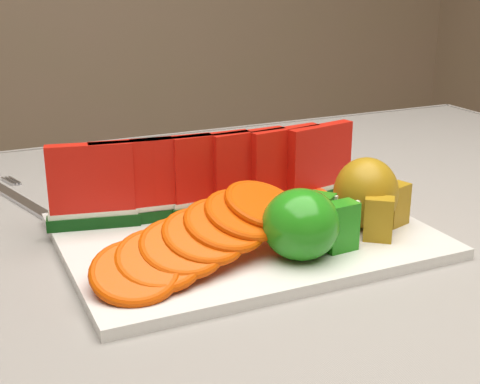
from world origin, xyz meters
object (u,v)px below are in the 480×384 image
apple_cluster (306,224)px  pear_cluster (368,195)px  fork (18,198)px  platter (244,235)px  side_plate (241,149)px

apple_cluster → pear_cluster: (0.10, 0.03, 0.01)m
pear_cluster → apple_cluster: bearing=-161.1°
apple_cluster → fork: bearing=126.5°
apple_cluster → platter: bearing=110.6°
side_plate → fork: (-0.37, -0.09, -0.00)m
pear_cluster → fork: 0.46m
fork → side_plate: bearing=14.0°
platter → side_plate: bearing=65.8°
platter → side_plate: size_ratio=1.71×
side_plate → fork: bearing=-166.0°
pear_cluster → side_plate: 0.39m
platter → fork: platter is taller
apple_cluster → pear_cluster: pear_cluster is taller
pear_cluster → platter: bearing=159.8°
apple_cluster → side_plate: size_ratio=0.51×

